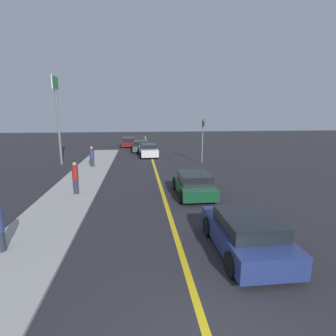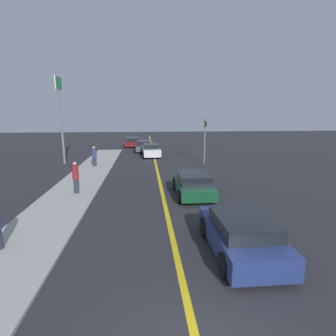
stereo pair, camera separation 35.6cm
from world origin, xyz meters
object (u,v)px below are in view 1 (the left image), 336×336
car_ahead_center (194,184)px  car_oncoming_far (129,142)px  car_parked_left_lot (141,146)px  roadside_sign (57,103)px  car_near_right_lane (246,233)px  traffic_light (203,137)px  car_far_distant (148,150)px  pedestrian_mid_group (75,178)px  pedestrian_far_standing (92,156)px

car_ahead_center → car_oncoming_far: (-4.27, 22.36, -0.04)m
car_parked_left_lot → roadside_sign: 11.27m
car_oncoming_far → roadside_sign: (-5.52, -12.30, 4.74)m
car_near_right_lane → traffic_light: traffic_light is taller
car_far_distant → car_oncoming_far: size_ratio=0.96×
pedestrian_mid_group → car_parked_left_lot: bearing=77.5°
car_parked_left_lot → pedestrian_mid_group: (-3.72, -16.77, 0.39)m
pedestrian_mid_group → pedestrian_far_standing: bearing=92.9°
car_near_right_lane → car_ahead_center: size_ratio=1.04×
car_far_distant → traffic_light: bearing=-47.4°
traffic_light → car_far_distant: bearing=135.7°
pedestrian_far_standing → traffic_light: 9.68m
car_ahead_center → traffic_light: size_ratio=0.98×
pedestrian_mid_group → car_near_right_lane: bearing=-44.9°
roadside_sign → traffic_light: bearing=-4.2°
car_ahead_center → roadside_sign: size_ratio=0.51×
car_ahead_center → pedestrian_far_standing: pedestrian_far_standing is taller
car_near_right_lane → car_parked_left_lot: (-3.14, 23.61, -0.04)m
car_far_distant → traffic_light: traffic_light is taller
car_near_right_lane → car_oncoming_far: (-4.69, 28.51, -0.06)m
pedestrian_mid_group → pedestrian_far_standing: pedestrian_mid_group is taller
car_oncoming_far → pedestrian_far_standing: (-2.56, -14.03, 0.34)m
car_oncoming_far → car_ahead_center: bearing=-78.9°
car_parked_left_lot → pedestrian_far_standing: pedestrian_far_standing is taller
car_parked_left_lot → pedestrian_mid_group: pedestrian_mid_group is taller
car_parked_left_lot → roadside_sign: roadside_sign is taller
traffic_light → roadside_sign: (-12.49, 0.93, 2.92)m
car_far_distant → car_ahead_center: bearing=-84.8°
car_oncoming_far → pedestrian_mid_group: 21.78m
car_far_distant → roadside_sign: roadside_sign is taller
car_near_right_lane → car_ahead_center: 6.16m
roadside_sign → car_far_distant: bearing=25.0°
car_parked_left_lot → car_near_right_lane: bearing=-81.4°
car_near_right_lane → car_parked_left_lot: 23.81m
car_ahead_center → traffic_light: bearing=73.5°
car_far_distant → roadside_sign: (-7.81, -3.64, 4.68)m
car_near_right_lane → car_far_distant: bearing=96.7°
pedestrian_mid_group → roadside_sign: roadside_sign is taller
car_near_right_lane → pedestrian_mid_group: (-6.86, 6.84, 0.34)m
car_ahead_center → car_parked_left_lot: (-2.71, 17.46, -0.02)m
car_oncoming_far → car_far_distant: bearing=-74.8°
car_far_distant → car_oncoming_far: car_far_distant is taller
car_near_right_lane → traffic_light: 15.54m
car_far_distant → pedestrian_mid_group: pedestrian_mid_group is taller
car_ahead_center → roadside_sign: 14.80m
car_near_right_lane → roadside_sign: 19.71m
roadside_sign → pedestrian_mid_group: bearing=-70.3°
car_oncoming_far → car_near_right_lane: bearing=-80.3°
car_near_right_lane → traffic_light: size_ratio=1.02×
pedestrian_far_standing → roadside_sign: bearing=149.7°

